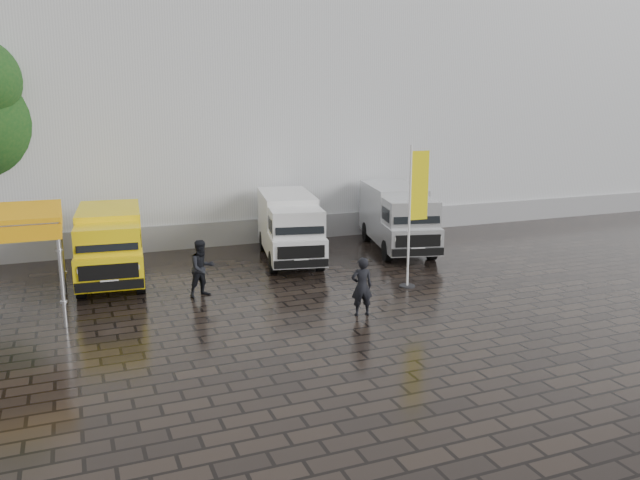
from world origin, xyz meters
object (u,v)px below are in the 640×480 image
object	(u,v)px
wheelie_bin	(394,222)
van_silver	(397,219)
van_yellow	(110,247)
person_tent	(202,268)
person_front	(362,286)
flagpole	(415,210)
van_white	(289,228)

from	to	relation	value
wheelie_bin	van_silver	bearing A→B (deg)	-109.04
van_yellow	van_silver	distance (m)	10.79
person_tent	person_front	bearing A→B (deg)	-62.01
van_yellow	wheelie_bin	bearing A→B (deg)	20.63
van_silver	van_yellow	bearing A→B (deg)	-162.75
van_silver	flagpole	xyz separation A→B (m)	(-2.00, -4.67, 1.20)
van_white	person_tent	bearing A→B (deg)	-128.74
wheelie_bin	person_front	xyz separation A→B (m)	(-6.10, -9.40, 0.30)
van_white	wheelie_bin	size ratio (longest dim) A/B	5.33
person_tent	wheelie_bin	bearing A→B (deg)	12.38
van_yellow	person_tent	world-z (taller)	van_yellow
person_front	van_silver	bearing A→B (deg)	-115.70
van_silver	person_tent	xyz separation A→B (m)	(-8.36, -3.25, -0.38)
flagpole	van_white	bearing A→B (deg)	118.02
van_yellow	person_front	xyz separation A→B (m)	(6.06, -5.99, -0.35)
van_silver	wheelie_bin	xyz separation A→B (m)	(1.38, 2.80, -0.72)
van_yellow	van_white	distance (m)	6.32
van_white	person_tent	world-z (taller)	van_white
van_yellow	person_front	bearing A→B (deg)	-39.70
van_silver	van_white	bearing A→B (deg)	-165.98
van_silver	person_front	size ratio (longest dim) A/B	3.51
van_white	van_silver	distance (m)	4.48
van_silver	person_tent	world-z (taller)	van_silver
person_tent	van_silver	bearing A→B (deg)	1.78
person_front	person_tent	bearing A→B (deg)	-32.73
person_front	van_yellow	bearing A→B (deg)	-34.85
van_silver	wheelie_bin	bearing A→B (deg)	77.73
person_front	person_tent	distance (m)	4.96
wheelie_bin	flagpole	bearing A→B (deg)	-107.12
flagpole	wheelie_bin	size ratio (longest dim) A/B	4.30
van_silver	wheelie_bin	size ratio (longest dim) A/B	5.52
van_silver	flagpole	distance (m)	5.22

